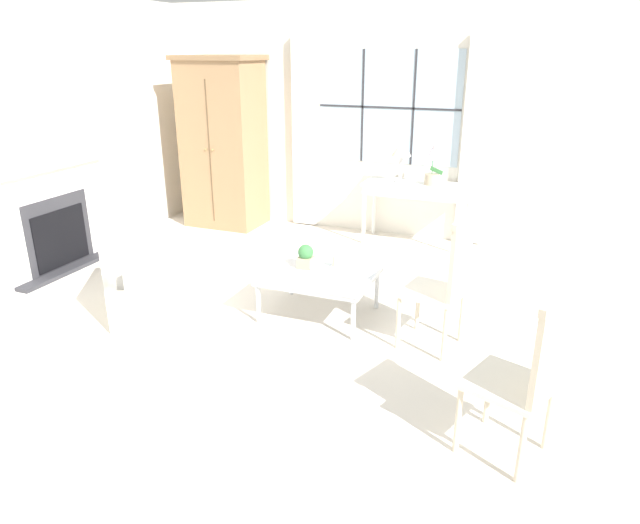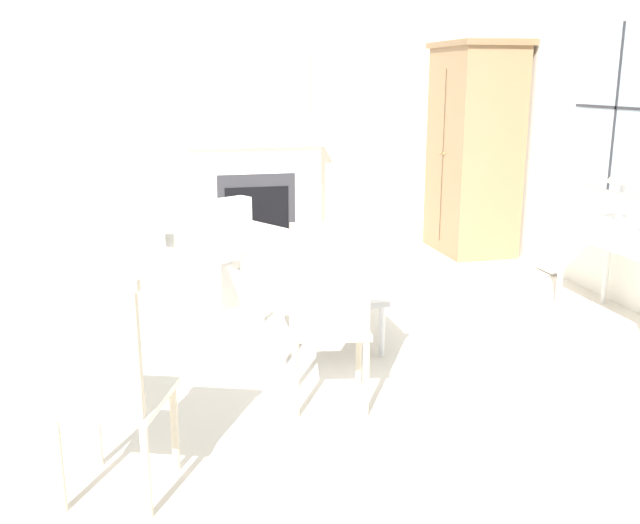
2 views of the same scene
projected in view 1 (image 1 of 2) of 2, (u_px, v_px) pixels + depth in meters
The scene contains 14 objects.
ground_plane at pixel (285, 331), 4.80m from camera, with size 14.00×14.00×0.00m, color silver.
wall_back_windowed at pixel (388, 123), 6.94m from camera, with size 7.20×0.14×2.80m.
wall_left at pixel (41, 135), 5.89m from camera, with size 0.06×7.20×2.80m, color white.
fireplace at pixel (48, 207), 5.94m from camera, with size 0.34×1.52×2.13m.
armoire at pixel (223, 143), 7.42m from camera, with size 1.03×0.74×2.17m.
console_table at pixel (417, 191), 6.74m from camera, with size 1.26×0.50×0.74m.
table_lamp at pixel (401, 151), 6.65m from camera, with size 0.23×0.23×0.49m.
potted_orchid at pixel (432, 169), 6.60m from camera, with size 0.21×0.17×0.48m.
armchair_upholstered at pixel (160, 285), 5.08m from camera, with size 1.12×1.12×0.75m.
side_chair_wooden at pixel (447, 278), 4.33m from camera, with size 0.51×0.51×1.09m.
accent_chair_wooden at pixel (529, 370), 3.11m from camera, with size 0.56×0.56×1.05m.
coffee_table at pixel (319, 276), 4.97m from camera, with size 0.96×0.77×0.42m.
potted_plant_small at pixel (306, 256), 5.00m from camera, with size 0.14×0.14×0.21m.
pillar_candle at pixel (337, 262), 5.03m from camera, with size 0.12×0.12×0.12m.
Camera 1 is at (1.87, -3.87, 2.23)m, focal length 32.00 mm.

